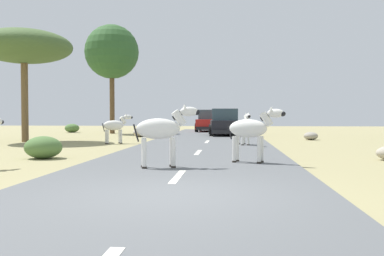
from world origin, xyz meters
name	(u,v)px	position (x,y,z in m)	size (l,w,h in m)	color
ground_plane	(173,197)	(0.00, 0.00, 0.00)	(90.00, 90.00, 0.00)	#998E60
road	(164,195)	(-0.17, 0.00, 0.03)	(6.00, 64.00, 0.05)	#56595B
lane_markings	(153,206)	(-0.17, -1.00, 0.05)	(0.16, 56.00, 0.01)	silver
zebra_0	(244,125)	(1.59, 11.99, 0.93)	(0.63, 1.53, 1.47)	silver
zebra_1	(251,129)	(1.56, 4.91, 1.00)	(1.63, 0.78, 1.59)	silver
zebra_3	(162,130)	(-0.77, 3.59, 1.02)	(1.69, 0.75, 1.63)	silver
zebra_4	(115,126)	(-4.55, 12.96, 0.87)	(1.39, 1.03, 1.46)	silver
car_0	(210,121)	(-0.69, 27.37, 0.85)	(2.14, 4.40, 1.74)	red
car_1	(224,123)	(0.59, 20.99, 0.85)	(2.23, 4.44, 1.74)	black
tree_3	(112,52)	(-7.75, 23.78, 6.01)	(3.97, 3.97, 8.03)	brown
tree_4	(24,47)	(-9.55, 13.89, 4.86)	(4.86, 4.86, 5.74)	brown
bush_1	(43,147)	(-4.99, 5.92, 0.36)	(1.20, 1.08, 0.72)	#4C7038
bush_3	(72,128)	(-11.39, 25.27, 0.34)	(1.13, 1.02, 0.68)	#4C7038
rock_0	(140,132)	(-4.70, 19.32, 0.27)	(0.89, 0.98, 0.54)	#A89E8C
rock_1	(311,136)	(5.43, 16.90, 0.22)	(0.77, 0.82, 0.44)	gray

